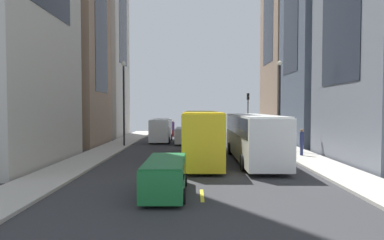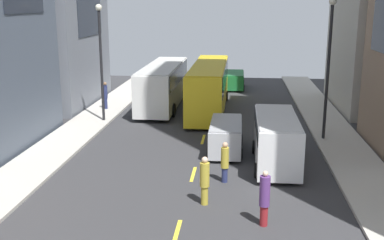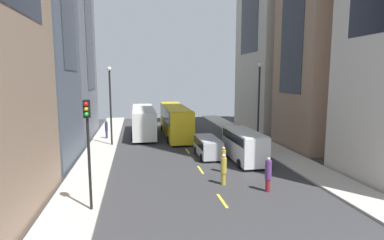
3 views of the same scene
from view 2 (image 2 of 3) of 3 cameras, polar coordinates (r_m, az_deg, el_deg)
The scene contains 21 objects.
ground_plane at distance 31.55m, azimuth 1.79°, elevation -0.84°, with size 43.16×43.16×0.00m, color #333335.
sidewalk_west at distance 33.10m, azimuth -12.44°, elevation -0.32°, with size 2.84×44.00×0.15m, color #B2ADA3.
sidewalk_east at distance 32.02m, azimuth 16.52°, elevation -1.06°, with size 2.84×44.00×0.15m, color #B2ADA3.
lane_stripe_1 at distance 17.55m, azimuth -1.85°, elevation -13.48°, with size 0.16×2.00×0.01m, color yellow.
lane_stripe_2 at distance 22.99m, azimuth 0.16°, elevation -6.58°, with size 0.16×2.00×0.01m, color yellow.
lane_stripe_3 at distance 28.66m, azimuth 1.36°, elevation -2.36°, with size 0.16×2.00×0.01m, color yellow.
lane_stripe_4 at distance 34.44m, azimuth 2.15°, elevation 0.45°, with size 0.16×2.00×0.01m, color yellow.
lane_stripe_5 at distance 40.29m, azimuth 2.72°, elevation 2.45°, with size 0.16×2.00×0.01m, color yellow.
lane_stripe_6 at distance 46.18m, azimuth 3.14°, elevation 3.95°, with size 0.16×2.00×0.01m, color yellow.
lane_stripe_7 at distance 52.09m, azimuth 3.46°, elevation 5.10°, with size 0.16×2.00×0.01m, color yellow.
city_bus_white at distance 37.48m, azimuth -3.49°, elevation 4.68°, with size 2.80×11.30×3.35m.
streetcar_yellow at distance 36.00m, azimuth 2.09°, elevation 4.49°, with size 2.70×12.83×3.59m.
delivery_van_white at distance 24.16m, azimuth 10.20°, elevation -2.01°, with size 2.25×6.03×2.58m.
car_green_0 at distance 45.74m, azimuth 5.19°, elevation 4.97°, with size 1.89×4.63×1.55m.
car_silver_1 at distance 26.14m, azimuth 4.13°, elevation -1.74°, with size 1.89×4.33×1.71m.
pedestrian_crossing_near at distance 19.35m, azimuth 1.54°, elevation -7.23°, with size 0.40×0.40×2.07m.
pedestrian_crossing_mid at distance 21.74m, azimuth 4.00°, elevation -5.01°, with size 0.37×0.37×1.94m.
pedestrian_waiting_curb at distance 36.58m, azimuth -10.45°, elevation 3.08°, with size 0.32×0.32×2.08m.
pedestrian_walking_far at distance 17.76m, azimuth 8.79°, elevation -9.24°, with size 0.39×0.39×2.17m.
streetlamp_near at distance 32.54m, azimuth -11.02°, elevation 8.15°, with size 0.44×0.44×7.86m.
streetlamp_far at distance 28.54m, azimuth 16.28°, elevation 7.46°, with size 0.44×0.44×8.24m.
Camera 2 is at (2.14, -30.41, 8.12)m, focal length 43.97 mm.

